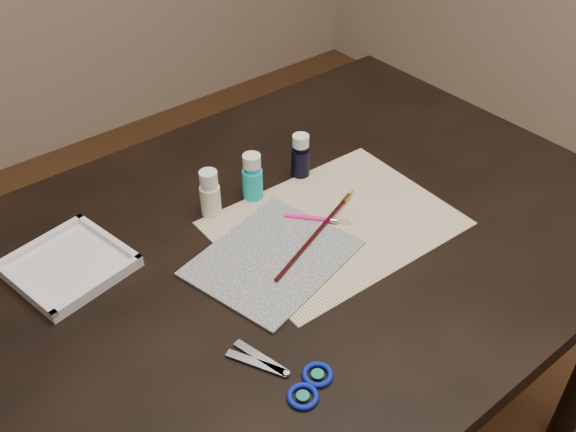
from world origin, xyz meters
TOP-DOWN VIEW (x-y plane):
  - table at (0.00, 0.00)m, footprint 1.30×0.90m
  - paper at (0.09, -0.02)m, footprint 0.43×0.33m
  - canvas at (-0.06, -0.03)m, footprint 0.31×0.27m
  - paint_bottle_white at (-0.07, 0.15)m, footprint 0.04×0.04m
  - paint_bottle_cyan at (0.02, 0.14)m, footprint 0.05×0.05m
  - paint_bottle_navy at (0.14, 0.14)m, footprint 0.05×0.05m
  - paintbrush at (0.05, -0.03)m, footprint 0.28×0.11m
  - craft_knife at (0.07, -0.00)m, footprint 0.09×0.10m
  - scissors at (-0.20, -0.22)m, footprint 0.16×0.20m
  - palette_tray at (-0.34, 0.17)m, footprint 0.21×0.21m

SIDE VIEW (x-z plane):
  - table at x=0.00m, z-range 0.00..0.75m
  - paper at x=0.09m, z-range 0.75..0.75m
  - canvas at x=-0.06m, z-range 0.75..0.76m
  - scissors at x=-0.20m, z-range 0.75..0.76m
  - craft_knife at x=0.07m, z-range 0.75..0.76m
  - paintbrush at x=0.05m, z-range 0.76..0.76m
  - palette_tray at x=-0.34m, z-range 0.75..0.77m
  - paint_bottle_navy at x=0.14m, z-range 0.75..0.84m
  - paint_bottle_white at x=-0.07m, z-range 0.75..0.84m
  - paint_bottle_cyan at x=0.02m, z-range 0.75..0.85m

